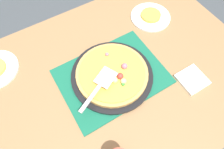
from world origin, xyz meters
The scene contains 9 objects.
ground_plane centered at (0.00, 0.00, 0.00)m, with size 8.00×8.00×0.00m, color #3D4247.
dining_table centered at (0.00, 0.00, 0.64)m, with size 1.40×1.00×0.75m.
placemat centered at (0.00, 0.00, 0.75)m, with size 0.48×0.36×0.01m, color #145B42.
pizza_pan centered at (0.00, 0.00, 0.76)m, with size 0.38×0.38×0.01m, color black.
pizza centered at (0.00, 0.00, 0.78)m, with size 0.33×0.33×0.05m.
plate_far_right centered at (0.38, 0.21, 0.76)m, with size 0.22×0.22×0.01m, color white.
served_slice_right centered at (0.38, 0.21, 0.77)m, with size 0.11×0.11×0.02m, color gold.
pizza_server centered at (-0.09, -0.04, 0.82)m, with size 0.23×0.14×0.01m.
napkin_stack centered at (0.31, -0.21, 0.76)m, with size 0.12×0.12×0.02m, color white.
Camera 1 is at (-0.24, -0.39, 1.58)m, focal length 32.31 mm.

